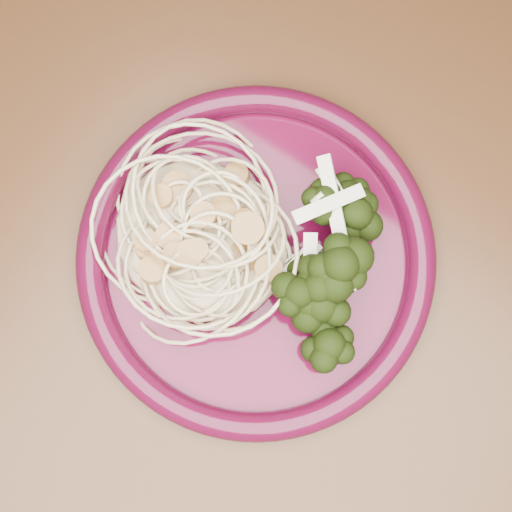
% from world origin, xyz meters
% --- Properties ---
extents(dining_table, '(1.20, 0.80, 0.75)m').
position_xyz_m(dining_table, '(0.00, 0.00, 0.65)').
color(dining_table, '#472814').
rests_on(dining_table, ground).
extents(dinner_plate, '(0.35, 0.35, 0.02)m').
position_xyz_m(dinner_plate, '(-0.06, -0.03, 0.76)').
color(dinner_plate, '#44061F').
rests_on(dinner_plate, dining_table).
extents(spaghetti_pile, '(0.17, 0.16, 0.03)m').
position_xyz_m(spaghetti_pile, '(-0.10, -0.04, 0.77)').
color(spaghetti_pile, beige).
rests_on(spaghetti_pile, dinner_plate).
extents(scallop_cluster, '(0.15, 0.15, 0.04)m').
position_xyz_m(scallop_cluster, '(-0.10, -0.04, 0.81)').
color(scallop_cluster, '#AA7A3A').
rests_on(scallop_cluster, spaghetti_pile).
extents(broccoli_pile, '(0.13, 0.17, 0.05)m').
position_xyz_m(broccoli_pile, '(-0.00, -0.02, 0.78)').
color(broccoli_pile, black).
rests_on(broccoli_pile, dinner_plate).
extents(onion_garnish, '(0.09, 0.11, 0.06)m').
position_xyz_m(onion_garnish, '(-0.00, -0.02, 0.82)').
color(onion_garnish, beige).
rests_on(onion_garnish, broccoli_pile).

